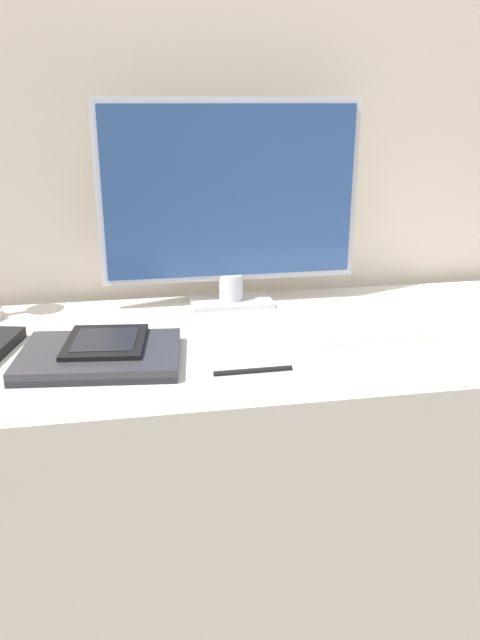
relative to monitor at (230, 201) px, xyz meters
name	(u,v)px	position (x,y,z in m)	size (l,w,h in m)	color
wall_back	(240,91)	(0.05, 0.15, 0.24)	(3.60, 0.05, 2.40)	beige
desk	(269,479)	(0.05, -0.23, -0.61)	(1.57, 0.63, 0.71)	silver
monitor	(230,201)	(0.00, 0.00, 0.00)	(0.61, 0.11, 0.48)	silver
keyboard	(365,333)	(0.24, -0.27, -0.24)	(0.26, 0.12, 0.01)	silver
laptop	(100,356)	(-0.30, -0.31, -0.24)	(0.32, 0.25, 0.03)	#232328
ereader	(106,342)	(-0.29, -0.28, -0.22)	(0.17, 0.19, 0.01)	black
pen	(253,371)	(-0.03, -0.41, -0.25)	(0.15, 0.01, 0.01)	black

